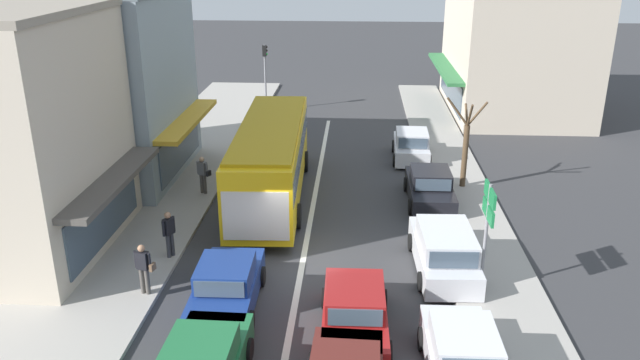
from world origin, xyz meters
name	(u,v)px	position (x,y,z in m)	size (l,w,h in m)	color
ground_plane	(303,262)	(0.00, 0.00, 0.00)	(140.00, 140.00, 0.00)	#353538
lane_centre_line	(311,214)	(0.00, 4.00, 0.00)	(0.20, 28.00, 0.01)	silver
sidewalk_left	(159,190)	(-6.80, 6.00, 0.07)	(5.20, 44.00, 0.14)	#A39E96
kerb_right	(461,197)	(6.20, 6.00, 0.06)	(2.80, 44.00, 0.12)	#A39E96
shopfront_mid_block	(89,86)	(-10.18, 7.92, 4.18)	(8.86, 7.75, 8.37)	#84939E
building_right_far	(515,45)	(11.48, 21.27, 4.15)	(8.62, 11.35, 8.31)	beige
city_bus	(271,156)	(-1.79, 5.60, 1.88)	(3.04, 10.94, 3.23)	yellow
sedan_behind_bus_mid	(355,313)	(1.79, -4.06, 0.66)	(1.94, 4.22, 1.47)	maroon
sedan_queue_far_back	(227,287)	(-1.98, -2.90, 0.66)	(1.96, 4.23, 1.47)	navy
parked_hatchback_kerb_front	(462,355)	(4.41, -5.83, 0.71)	(1.86, 3.72, 1.54)	silver
parked_wagon_kerb_second	(444,251)	(4.66, -0.36, 0.75)	(2.07, 4.56, 1.58)	silver
parked_sedan_kerb_third	(430,188)	(4.80, 5.46, 0.66)	(1.92, 4.21, 1.47)	black
parked_hatchback_kerb_rear	(411,146)	(4.44, 10.95, 0.71)	(1.90, 3.74, 1.54)	silver
traffic_light_downstreet	(265,67)	(-4.12, 20.15, 2.85)	(0.33, 0.24, 4.20)	gray
directional_road_sign	(488,213)	(5.64, -1.69, 2.70)	(0.10, 1.40, 3.60)	gray
street_tree_right	(465,147)	(6.41, 7.18, 1.90)	(1.74, 1.68, 4.08)	brown
pedestrian_with_handbag_near	(203,173)	(-4.71, 5.60, 1.07)	(0.65, 0.43, 1.63)	#4C4742
pedestrian_browsing_midblock	(169,231)	(-4.48, -0.14, 1.07)	(0.36, 0.51, 1.63)	#333338
pedestrian_far_walker	(144,266)	(-4.54, -2.55, 1.07)	(0.66, 0.34, 1.63)	#4C4742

